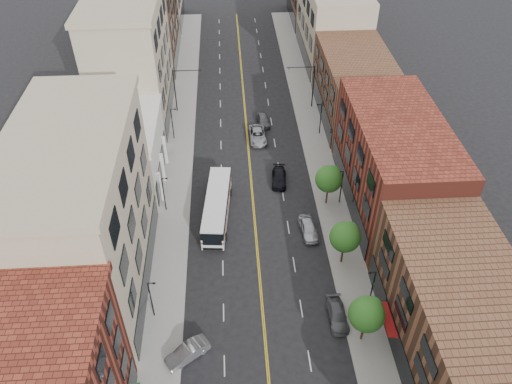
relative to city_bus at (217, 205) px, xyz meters
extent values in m
plane|color=black|center=(4.55, -22.49, -1.80)|extent=(220.00, 220.00, 0.00)
cube|color=gray|center=(-5.45, 12.51, -1.73)|extent=(4.00, 110.00, 0.15)
cube|color=gray|center=(14.55, 12.51, -1.73)|extent=(4.00, 110.00, 0.15)
cube|color=tan|center=(-12.45, -9.49, 7.20)|extent=(10.00, 22.00, 18.00)
cube|color=silver|center=(-12.45, 8.51, 2.20)|extent=(10.00, 14.00, 8.00)
cube|color=tan|center=(-12.45, 25.51, 7.20)|extent=(10.00, 20.00, 18.00)
cube|color=brown|center=(-12.45, 45.51, 5.70)|extent=(10.00, 20.00, 15.00)
cube|color=brown|center=(21.55, -22.49, 3.20)|extent=(10.00, 26.00, 10.00)
cube|color=maroon|center=(21.55, 1.51, 4.20)|extent=(10.00, 22.00, 12.00)
cube|color=brown|center=(21.55, 22.51, 3.20)|extent=(10.00, 20.00, 10.00)
cube|color=tan|center=(21.55, 43.51, 5.20)|extent=(10.00, 22.00, 14.00)
cylinder|color=black|center=(13.85, -18.49, -0.40)|extent=(0.22, 0.22, 2.50)
sphere|color=#255A19|center=(13.85, -18.49, 2.24)|extent=(3.40, 3.40, 3.40)
sphere|color=#255A19|center=(14.35, -18.09, 2.75)|extent=(2.04, 2.04, 2.04)
cylinder|color=black|center=(13.85, -8.49, -0.40)|extent=(0.22, 0.22, 2.50)
sphere|color=#255A19|center=(13.85, -8.49, 2.24)|extent=(3.40, 3.40, 3.40)
sphere|color=#255A19|center=(14.35, -8.09, 2.75)|extent=(2.04, 2.04, 2.04)
cylinder|color=black|center=(13.85, 1.51, -0.40)|extent=(0.22, 0.22, 2.50)
sphere|color=#255A19|center=(13.85, 1.51, 2.24)|extent=(3.40, 3.40, 3.40)
sphere|color=#255A19|center=(14.35, 1.91, 2.75)|extent=(2.04, 2.04, 2.04)
cylinder|color=black|center=(-6.45, -14.49, 0.85)|extent=(0.14, 0.14, 5.00)
cylinder|color=black|center=(-6.10, -14.49, 3.35)|extent=(0.70, 0.10, 0.10)
cube|color=black|center=(-5.85, -14.49, 3.30)|extent=(0.28, 0.14, 0.14)
cube|color=#19592D|center=(-6.45, -14.49, 1.75)|extent=(0.04, 0.55, 0.35)
cylinder|color=black|center=(-6.45, 1.51, 0.85)|extent=(0.14, 0.14, 5.00)
cylinder|color=black|center=(-6.10, 1.51, 3.35)|extent=(0.70, 0.10, 0.10)
cube|color=black|center=(-5.85, 1.51, 3.30)|extent=(0.28, 0.14, 0.14)
cube|color=#19592D|center=(-6.45, 1.51, 1.75)|extent=(0.04, 0.55, 0.35)
cylinder|color=black|center=(-6.45, 17.51, 0.85)|extent=(0.14, 0.14, 5.00)
cylinder|color=black|center=(-6.10, 17.51, 3.35)|extent=(0.70, 0.10, 0.10)
cube|color=black|center=(-5.85, 17.51, 3.30)|extent=(0.28, 0.14, 0.14)
cube|color=#19592D|center=(-6.45, 17.51, 1.75)|extent=(0.04, 0.55, 0.35)
cylinder|color=black|center=(15.55, -14.49, 0.85)|extent=(0.14, 0.14, 5.00)
cylinder|color=black|center=(15.20, -14.49, 3.35)|extent=(0.70, 0.10, 0.10)
cube|color=black|center=(14.95, -14.49, 3.30)|extent=(0.28, 0.14, 0.14)
cube|color=#19592D|center=(15.55, -14.49, 1.75)|extent=(0.04, 0.55, 0.35)
cylinder|color=black|center=(15.55, 1.51, 0.85)|extent=(0.14, 0.14, 5.00)
cylinder|color=black|center=(15.20, 1.51, 3.35)|extent=(0.70, 0.10, 0.10)
cube|color=black|center=(14.95, 1.51, 3.30)|extent=(0.28, 0.14, 0.14)
cube|color=#19592D|center=(15.55, 1.51, 1.75)|extent=(0.04, 0.55, 0.35)
cylinder|color=black|center=(15.55, 17.51, 0.85)|extent=(0.14, 0.14, 5.00)
cylinder|color=black|center=(15.20, 17.51, 3.35)|extent=(0.70, 0.10, 0.10)
cube|color=black|center=(14.95, 17.51, 3.30)|extent=(0.28, 0.14, 0.14)
cube|color=#19592D|center=(15.55, 17.51, 1.75)|extent=(0.04, 0.55, 0.35)
cylinder|color=black|center=(-6.45, 25.51, 1.95)|extent=(0.18, 0.18, 7.20)
cylinder|color=black|center=(-4.25, 25.51, 5.35)|extent=(4.40, 0.12, 0.12)
imported|color=black|center=(-2.45, 25.51, 4.95)|extent=(0.15, 0.18, 0.90)
cylinder|color=black|center=(15.55, 25.51, 1.95)|extent=(0.18, 0.18, 7.20)
cylinder|color=black|center=(13.35, 25.51, 5.35)|extent=(4.40, 0.12, 0.12)
imported|color=black|center=(11.55, 25.51, 4.95)|extent=(0.15, 0.18, 0.90)
cube|color=silver|center=(0.00, 0.01, -0.15)|extent=(3.71, 12.18, 2.90)
cube|color=black|center=(0.00, 0.01, 0.55)|extent=(3.75, 12.22, 1.05)
cube|color=#AD280C|center=(0.00, 0.01, -0.45)|extent=(3.75, 12.22, 0.22)
cube|color=black|center=(-0.56, -5.98, 0.10)|extent=(2.19, 0.27, 1.60)
cylinder|color=black|center=(-1.69, -3.85, -1.32)|extent=(0.37, 0.98, 0.96)
cylinder|color=black|center=(0.94, -4.09, -1.32)|extent=(0.37, 0.98, 0.96)
cylinder|color=black|center=(-0.94, 4.11, -1.32)|extent=(0.37, 0.98, 0.96)
cylinder|color=black|center=(1.69, 3.86, -1.32)|extent=(0.37, 0.98, 0.96)
imported|color=#9EA0A6|center=(-2.85, -19.32, -1.08)|extent=(4.46, 3.74, 1.44)
imported|color=#515156|center=(11.95, -16.00, -1.15)|extent=(1.89, 4.50, 1.30)
imported|color=#B7B9C0|center=(10.82, -3.63, -1.03)|extent=(2.25, 4.70, 1.55)
imported|color=#4B4C50|center=(-0.16, 6.11, -1.13)|extent=(1.54, 4.11, 1.34)
imported|color=black|center=(8.27, 6.33, -1.13)|extent=(2.30, 4.80, 1.35)
imported|color=#95969C|center=(6.05, 16.60, -1.04)|extent=(2.74, 5.57, 1.52)
imported|color=#4E4E53|center=(7.23, 20.88, -1.08)|extent=(2.14, 4.36, 1.43)
camera|label=1|loc=(1.92, -45.62, 40.49)|focal=35.00mm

